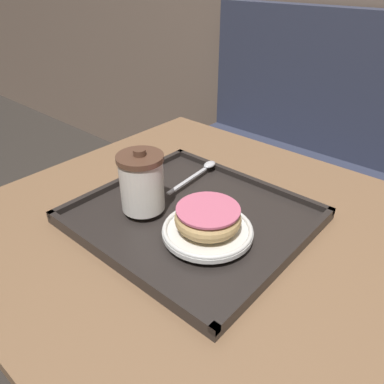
{
  "coord_description": "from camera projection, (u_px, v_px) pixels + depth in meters",
  "views": [
    {
      "loc": [
        0.35,
        -0.45,
        1.13
      ],
      "look_at": [
        -0.03,
        -0.01,
        0.77
      ],
      "focal_mm": 35.0,
      "sensor_mm": 36.0,
      "label": 1
    }
  ],
  "objects": [
    {
      "name": "donut_chocolate_glazed",
      "position": [
        208.0,
        218.0,
        0.63
      ],
      "size": [
        0.11,
        0.11,
        0.04
      ],
      "color": "#DBB270",
      "rests_on": "plate_with_chocolate_donut"
    },
    {
      "name": "cafe_table",
      "position": [
        207.0,
        290.0,
        0.8
      ],
      "size": [
        0.87,
        0.78,
        0.71
      ],
      "color": "#846042",
      "rests_on": "ground_plane"
    },
    {
      "name": "booth_bench",
      "position": [
        338.0,
        204.0,
        1.48
      ],
      "size": [
        1.4,
        0.44,
        1.0
      ],
      "color": "#33384C",
      "rests_on": "ground_plane"
    },
    {
      "name": "coffee_cup_front",
      "position": [
        142.0,
        182.0,
        0.68
      ],
      "size": [
        0.09,
        0.09,
        0.12
      ],
      "color": "white",
      "rests_on": "serving_tray"
    },
    {
      "name": "spoon",
      "position": [
        203.0,
        170.0,
        0.83
      ],
      "size": [
        0.03,
        0.17,
        0.01
      ],
      "rotation": [
        0.0,
        0.0,
        1.66
      ],
      "color": "silver",
      "rests_on": "serving_tray"
    },
    {
      "name": "serving_tray",
      "position": [
        192.0,
        217.0,
        0.71
      ],
      "size": [
        0.4,
        0.37,
        0.02
      ],
      "color": "#282321",
      "rests_on": "cafe_table"
    },
    {
      "name": "plate_with_chocolate_donut",
      "position": [
        208.0,
        230.0,
        0.64
      ],
      "size": [
        0.16,
        0.16,
        0.01
      ],
      "color": "white",
      "rests_on": "serving_tray"
    }
  ]
}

